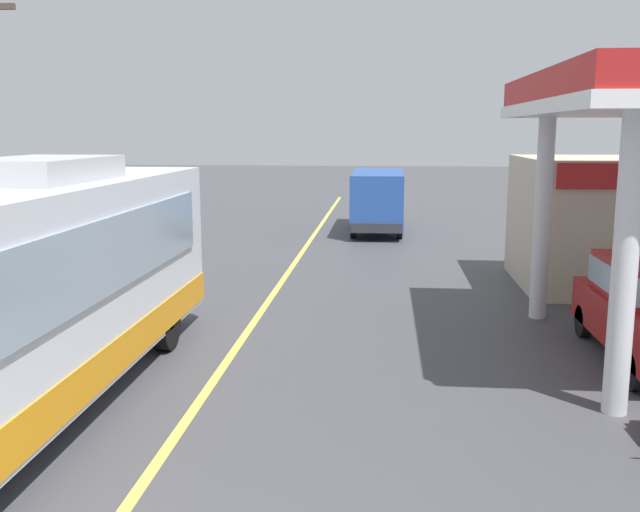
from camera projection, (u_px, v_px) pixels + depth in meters
name	position (u px, v px, depth m)	size (l,w,h in m)	color
ground	(303.00, 251.00, 24.46)	(120.00, 120.00, 0.00)	#424247
lane_divider_stripe	(282.00, 281.00, 19.56)	(0.16, 50.00, 0.01)	#D8CC4C
coach_bus_main	(15.00, 301.00, 9.98)	(2.60, 11.04, 3.69)	silver
minibus_opposing_lane	(378.00, 196.00, 28.95)	(2.04, 6.13, 2.44)	#264C9E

